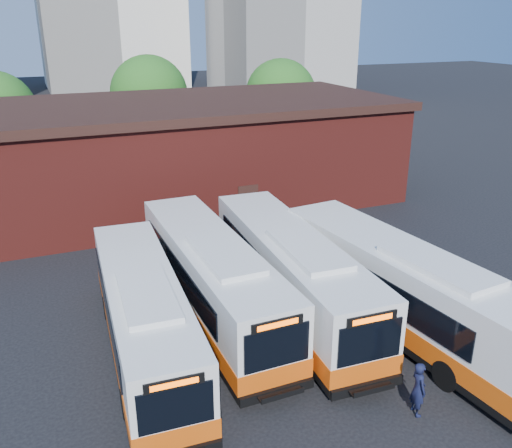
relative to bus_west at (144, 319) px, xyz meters
name	(u,v)px	position (x,y,z in m)	size (l,w,h in m)	color
ground	(322,376)	(5.09, -3.59, -1.42)	(220.00, 220.00, 0.00)	black
bus_west	(144,319)	(0.00, 0.00, 0.00)	(3.00, 11.55, 3.12)	silver
bus_midwest	(212,280)	(3.03, 1.67, 0.10)	(2.71, 12.29, 3.33)	silver
bus_mideast	(291,275)	(6.09, 0.86, 0.11)	(3.18, 12.48, 3.37)	silver
bus_east	(403,293)	(9.23, -2.16, 0.15)	(3.87, 12.83, 3.45)	silver
transit_worker	(418,389)	(6.80, -6.23, -0.54)	(0.64, 0.42, 1.76)	black
depot_building	(168,152)	(5.09, 16.41, 1.84)	(28.60, 12.60, 6.40)	maroon
tree_mid	(149,94)	(7.09, 30.41, 3.66)	(6.56, 6.56, 8.36)	#382314
tree_east	(281,95)	(18.09, 27.41, 3.42)	(6.24, 6.24, 7.96)	#382314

